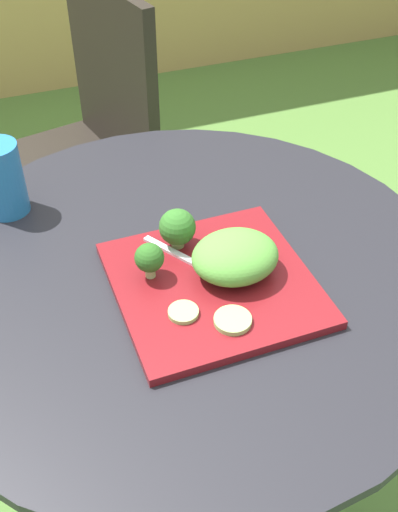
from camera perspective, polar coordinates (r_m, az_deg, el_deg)
ground_plane at (r=1.52m, az=-0.82°, el=-22.07°), size 12.00×12.00×0.00m
patio_table at (r=1.14m, az=-1.04°, el=-11.99°), size 0.82×0.82×0.73m
patio_chair at (r=1.66m, az=-10.88°, el=10.52°), size 0.52×0.52×0.90m
salad_plate at (r=0.89m, az=1.31°, el=-2.58°), size 0.27×0.27×0.01m
drinking_glass at (r=1.05m, az=-17.61°, el=6.46°), size 0.07×0.07×0.12m
fork at (r=0.90m, az=-0.52°, el=-0.62°), size 0.10×0.14×0.00m
lettuce_mound at (r=0.87m, az=3.34°, el=-0.05°), size 0.13×0.11×0.06m
broccoli_floret_0 at (r=0.92m, az=-1.97°, el=2.65°), size 0.05×0.05×0.06m
broccoli_floret_1 at (r=0.87m, az=-4.58°, el=-0.21°), size 0.04×0.04×0.06m
cucumber_slice_0 at (r=0.82m, az=3.11°, el=-5.91°), size 0.05×0.05×0.01m
cucumber_slice_1 at (r=0.83m, az=-1.45°, el=-5.18°), size 0.04×0.04×0.01m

